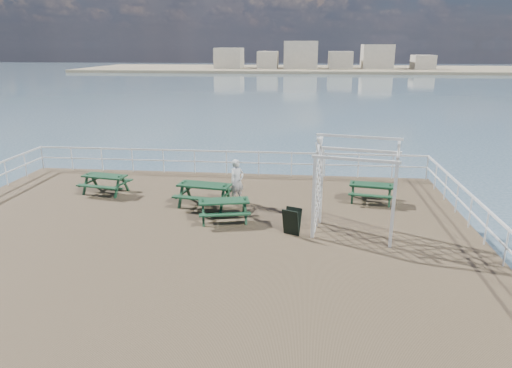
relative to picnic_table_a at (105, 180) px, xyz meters
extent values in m
cube|color=brown|center=(4.33, -3.59, -0.68)|extent=(18.00, 14.00, 0.30)
plane|color=#3F5D6A|center=(4.33, 36.41, -2.53)|extent=(300.00, 300.00, 0.00)
cube|color=tan|center=(19.33, 131.41, -2.13)|extent=(160.00, 40.00, 0.80)
cube|color=beige|center=(-15.67, 128.41, 1.27)|extent=(8.00, 8.00, 6.00)
cube|color=beige|center=(-3.67, 128.41, 0.77)|extent=(6.00, 8.00, 5.00)
cube|color=beige|center=(6.33, 128.41, 2.27)|extent=(10.00, 8.00, 8.00)
cube|color=beige|center=(18.33, 128.41, 0.77)|extent=(7.00, 8.00, 5.00)
cube|color=beige|center=(29.33, 128.41, 1.77)|extent=(9.00, 8.00, 7.00)
cube|color=beige|center=(42.33, 128.41, 0.27)|extent=(6.00, 8.00, 4.00)
cylinder|color=brown|center=(-3.17, 1.91, -1.88)|extent=(0.36, 0.36, 2.10)
cylinder|color=brown|center=(11.83, 1.91, -1.88)|extent=(0.36, 0.36, 2.10)
cube|color=silver|center=(4.33, 3.26, 0.52)|extent=(17.70, 0.07, 0.07)
cube|color=silver|center=(4.33, 3.26, 0.02)|extent=(17.70, 0.05, 0.05)
cylinder|color=silver|center=(-4.52, 3.26, 0.02)|extent=(0.05, 0.05, 1.10)
cube|color=silver|center=(13.18, -3.59, 0.52)|extent=(0.07, 13.70, 0.07)
cube|color=silver|center=(13.18, -3.59, 0.02)|extent=(0.05, 13.70, 0.05)
cube|color=#13361E|center=(0.00, 0.00, 0.17)|extent=(1.79, 0.95, 0.06)
cube|color=#13361E|center=(0.10, 0.56, -0.10)|extent=(1.72, 0.53, 0.05)
cube|color=#13361E|center=(-0.10, -0.56, -0.10)|extent=(1.72, 0.53, 0.05)
cube|color=#13361E|center=(-0.70, 0.12, -0.12)|extent=(0.31, 1.36, 0.06)
cube|color=#13361E|center=(0.70, -0.12, -0.12)|extent=(0.31, 1.36, 0.06)
cube|color=#13361E|center=(-0.65, 0.40, -0.17)|extent=(0.16, 0.49, 0.83)
cube|color=#13361E|center=(-0.75, -0.16, -0.17)|extent=(0.16, 0.49, 0.83)
cube|color=#13361E|center=(0.75, 0.16, -0.17)|extent=(0.16, 0.49, 0.83)
cube|color=#13361E|center=(0.65, -0.40, -0.17)|extent=(0.16, 0.49, 0.83)
cube|color=#13361E|center=(0.00, 0.00, -0.29)|extent=(1.50, 0.34, 0.06)
cube|color=#13361E|center=(5.20, -2.45, 0.16)|extent=(1.77, 1.01, 0.06)
cube|color=#13361E|center=(5.08, -1.91, -0.11)|extent=(1.68, 0.60, 0.05)
cube|color=#13361E|center=(5.33, -2.99, -0.11)|extent=(1.68, 0.60, 0.05)
cube|color=#13361E|center=(4.52, -2.60, -0.13)|extent=(0.37, 1.33, 0.06)
cube|color=#13361E|center=(5.88, -2.29, -0.13)|extent=(0.37, 1.33, 0.06)
cube|color=#13361E|center=(4.46, -2.33, -0.18)|extent=(0.18, 0.48, 0.81)
cube|color=#13361E|center=(4.59, -2.88, -0.18)|extent=(0.18, 0.48, 0.81)
cube|color=#13361E|center=(5.82, -2.02, -0.18)|extent=(0.18, 0.48, 0.81)
cube|color=#13361E|center=(5.94, -2.56, -0.18)|extent=(0.18, 0.48, 0.81)
cube|color=#13361E|center=(5.20, -2.45, -0.30)|extent=(1.46, 0.41, 0.06)
cube|color=#13361E|center=(10.36, 0.02, 0.13)|extent=(1.68, 0.87, 0.05)
cube|color=#13361E|center=(10.45, 0.55, -0.13)|extent=(1.62, 0.47, 0.04)
cube|color=#13361E|center=(10.28, -0.51, -0.13)|extent=(1.62, 0.47, 0.04)
cube|color=#13361E|center=(9.70, 0.13, -0.15)|extent=(0.28, 1.29, 0.05)
cube|color=#13361E|center=(11.02, -0.08, -0.15)|extent=(0.28, 1.29, 0.05)
cube|color=#13361E|center=(9.75, 0.39, -0.19)|extent=(0.14, 0.47, 0.78)
cube|color=#13361E|center=(9.66, -0.14, -0.19)|extent=(0.14, 0.47, 0.78)
cube|color=#13361E|center=(11.07, 0.18, -0.19)|extent=(0.14, 0.47, 0.78)
cube|color=#13361E|center=(10.98, -0.35, -0.19)|extent=(0.14, 0.47, 0.78)
cube|color=#13361E|center=(10.36, 0.02, -0.31)|extent=(1.42, 0.30, 0.05)
cube|color=#13361E|center=(4.24, -1.06, 0.25)|extent=(2.00, 1.04, 0.06)
cube|color=#13361E|center=(4.34, -0.43, -0.05)|extent=(1.93, 0.57, 0.05)
cube|color=#13361E|center=(4.14, -1.69, -0.05)|extent=(1.93, 0.57, 0.05)
cube|color=#13361E|center=(3.46, -0.93, -0.07)|extent=(0.33, 1.53, 0.06)
cube|color=#13361E|center=(5.03, -1.18, -0.07)|extent=(0.33, 1.53, 0.06)
cube|color=#13361E|center=(3.51, -0.62, -0.13)|extent=(0.17, 0.55, 0.93)
cube|color=#13361E|center=(3.41, -1.24, -0.13)|extent=(0.17, 0.55, 0.93)
cube|color=#13361E|center=(5.08, -0.87, -0.13)|extent=(0.17, 0.55, 0.93)
cube|color=#13361E|center=(4.98, -1.50, -0.13)|extent=(0.17, 0.55, 0.93)
cube|color=#13361E|center=(4.24, -1.06, -0.27)|extent=(1.69, 0.35, 0.06)
cube|color=silver|center=(8.13, -3.57, 0.72)|extent=(0.11, 0.11, 2.50)
cube|color=silver|center=(8.39, -2.34, 0.72)|extent=(0.11, 0.11, 2.50)
cube|color=silver|center=(10.38, -4.03, 0.72)|extent=(0.11, 0.11, 2.50)
cube|color=silver|center=(10.63, -2.80, 0.72)|extent=(0.11, 0.11, 2.50)
cube|color=silver|center=(9.26, -3.80, 2.01)|extent=(2.47, 0.59, 0.08)
cube|color=silver|center=(9.51, -2.57, 2.01)|extent=(2.47, 0.59, 0.08)
cube|color=silver|center=(9.38, -3.19, 2.54)|extent=(2.46, 0.58, 0.07)
cube|color=black|center=(7.46, -3.50, -0.11)|extent=(0.57, 0.40, 0.86)
cube|color=black|center=(7.53, -3.34, -0.11)|extent=(0.57, 0.40, 0.86)
imported|color=silver|center=(5.38, -0.60, 0.30)|extent=(0.71, 0.71, 1.65)
camera|label=1|loc=(7.76, -16.58, 5.13)|focal=32.00mm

